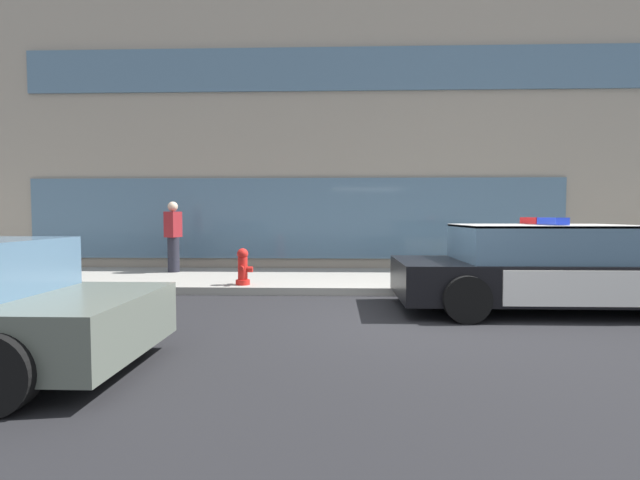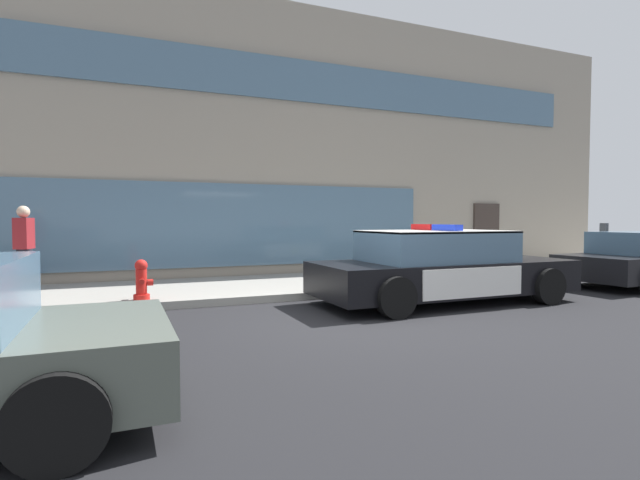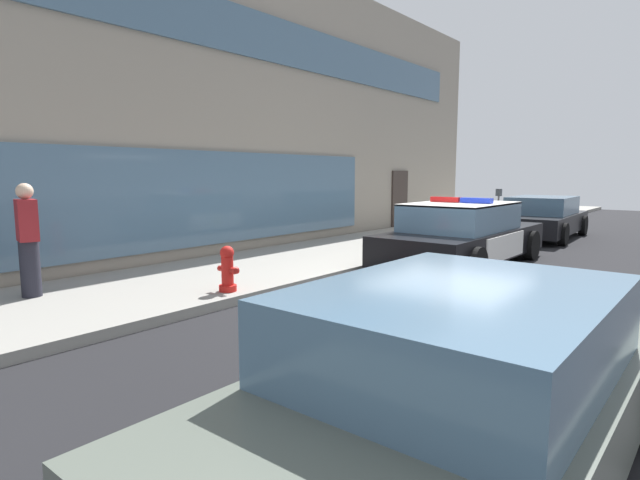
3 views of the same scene
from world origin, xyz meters
name	(u,v)px [view 1 (image 1 of 3)]	position (x,y,z in m)	size (l,w,h in m)	color
ground	(413,319)	(0.00, 0.00, 0.00)	(48.00, 48.00, 0.00)	black
sidewalk	(386,280)	(0.00, 3.64, 0.07)	(48.00, 3.41, 0.15)	gray
storefront_building	(380,159)	(0.54, 11.12, 3.67)	(23.31, 11.54, 7.34)	gray
police_cruiser	(550,268)	(2.31, 0.73, 0.68)	(5.02, 2.14, 1.49)	black
fire_hydrant	(243,267)	(-2.98, 2.31, 0.50)	(0.34, 0.39, 0.73)	red
pedestrian_on_sidewalk	(173,237)	(-5.09, 4.35, 1.01)	(0.34, 0.45, 1.71)	#23232D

